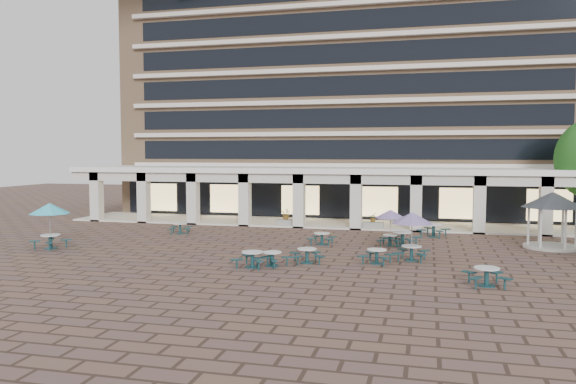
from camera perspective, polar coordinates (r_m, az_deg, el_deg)
name	(u,v)px	position (r m, az deg, el deg)	size (l,w,h in m)	color
ground	(285,260)	(29.30, -0.28, -6.88)	(120.00, 120.00, 0.00)	brown
apartment_building	(352,78)	(54.27, 6.53, 11.46)	(40.00, 15.50, 25.20)	tan
retail_arcade	(333,186)	(43.33, 4.57, 0.64)	(42.00, 6.60, 4.40)	white
picnic_table_2	(252,258)	(27.31, -3.64, -6.70)	(1.87, 1.87, 0.78)	#14383D
picnic_table_3	(487,275)	(24.94, 19.52, -7.95)	(1.94, 1.94, 0.78)	#14383D
picnic_table_4	(50,210)	(35.09, -23.06, -1.72)	(2.27, 2.27, 2.63)	#14383D
picnic_table_5	(272,258)	(27.60, -1.62, -6.67)	(1.92, 1.92, 0.71)	#14383D
picnic_table_6	(412,220)	(29.41, 12.49, -2.78)	(2.15, 2.15, 2.48)	#14383D
picnic_table_7	(377,255)	(28.53, 9.00, -6.34)	(1.88, 1.88, 0.73)	#14383D
picnic_table_8	(180,227)	(39.22, -10.91, -3.55)	(1.90, 1.90, 0.72)	#14383D
picnic_table_9	(307,254)	(28.37, 1.94, -6.34)	(1.99, 1.99, 0.74)	#14383D
picnic_table_10	(403,237)	(34.08, 11.57, -4.55)	(2.25, 2.25, 0.86)	#14383D
picnic_table_11	(390,215)	(33.87, 10.37, -2.35)	(1.86, 1.86, 2.15)	#14383D
picnic_table_12	(322,238)	(33.97, 3.46, -4.64)	(1.68, 1.68, 0.72)	#14383D
picnic_table_13	(434,229)	(38.20, 14.57, -3.70)	(2.24, 2.24, 0.84)	#14383D
gazebo	(553,206)	(35.92, 25.30, -1.32)	(3.48, 3.48, 3.24)	beige
planter_left	(286,219)	(42.35, -0.16, -2.72)	(1.50, 0.91, 1.35)	gray
planter_right	(373,223)	(41.26, 8.66, -3.11)	(1.50, 0.60, 1.19)	gray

